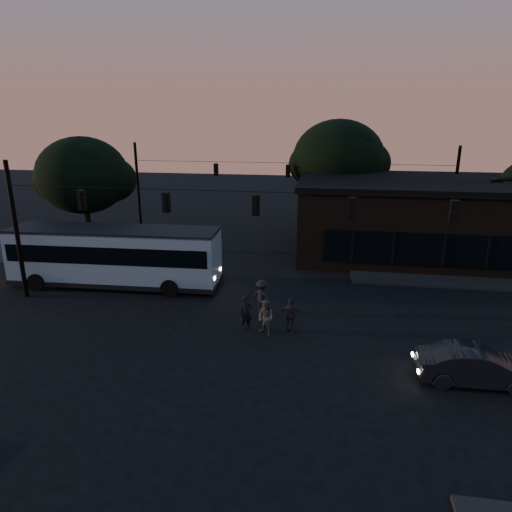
% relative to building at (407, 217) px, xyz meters
% --- Properties ---
extents(ground, '(120.00, 120.00, 0.00)m').
position_rel_building_xyz_m(ground, '(-9.00, -15.97, -2.71)').
color(ground, black).
rests_on(ground, ground).
extents(sidewalk_far_right, '(14.00, 10.00, 0.15)m').
position_rel_building_xyz_m(sidewalk_far_right, '(3.00, -1.97, -2.63)').
color(sidewalk_far_right, black).
rests_on(sidewalk_far_right, ground).
extents(sidewalk_far_left, '(14.00, 10.00, 0.15)m').
position_rel_building_xyz_m(sidewalk_far_left, '(-23.00, -1.97, -2.63)').
color(sidewalk_far_left, black).
rests_on(sidewalk_far_left, ground).
extents(building, '(15.40, 10.41, 5.40)m').
position_rel_building_xyz_m(building, '(0.00, 0.00, 0.00)').
color(building, black).
rests_on(building, ground).
extents(tree_behind, '(7.60, 7.60, 9.43)m').
position_rel_building_xyz_m(tree_behind, '(-5.00, 6.03, 3.48)').
color(tree_behind, black).
rests_on(tree_behind, ground).
extents(tree_left, '(6.40, 6.40, 8.30)m').
position_rel_building_xyz_m(tree_left, '(-23.00, -2.97, 2.86)').
color(tree_left, black).
rests_on(tree_left, ground).
extents(signal_rig_near, '(26.24, 0.30, 7.50)m').
position_rel_building_xyz_m(signal_rig_near, '(-9.00, -11.97, 1.74)').
color(signal_rig_near, black).
rests_on(signal_rig_near, ground).
extents(signal_rig_far, '(26.24, 0.30, 7.50)m').
position_rel_building_xyz_m(signal_rig_far, '(-9.00, 4.03, 1.50)').
color(signal_rig_far, black).
rests_on(signal_rig_far, ground).
extents(bus, '(12.37, 3.37, 3.46)m').
position_rel_building_xyz_m(bus, '(-17.77, -9.50, -0.77)').
color(bus, '#899CAF').
rests_on(bus, ground).
extents(car, '(4.32, 1.52, 1.42)m').
position_rel_building_xyz_m(car, '(0.20, -17.07, -2.00)').
color(car, black).
rests_on(car, ground).
extents(pedestrian_a, '(0.69, 0.53, 1.70)m').
position_rel_building_xyz_m(pedestrian_a, '(-9.14, -14.09, -1.86)').
color(pedestrian_a, black).
rests_on(pedestrian_a, ground).
extents(pedestrian_b, '(1.02, 0.98, 1.66)m').
position_rel_building_xyz_m(pedestrian_b, '(-8.15, -14.39, -1.88)').
color(pedestrian_b, '#4E4B47').
rests_on(pedestrian_b, ground).
extents(pedestrian_c, '(1.04, 0.55, 1.69)m').
position_rel_building_xyz_m(pedestrian_c, '(-7.04, -13.95, -1.86)').
color(pedestrian_c, '#27232A').
rests_on(pedestrian_c, ground).
extents(pedestrian_d, '(1.33, 1.10, 1.79)m').
position_rel_building_xyz_m(pedestrian_d, '(-8.67, -12.07, -1.81)').
color(pedestrian_d, black).
rests_on(pedestrian_d, ground).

